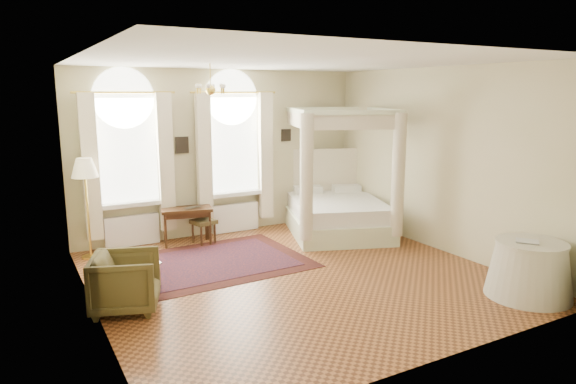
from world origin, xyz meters
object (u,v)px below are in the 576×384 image
canopy_bed (337,206)px  writing_desk (187,213)px  armchair (126,282)px  floor_lamp (85,173)px  side_table (529,269)px  nightstand (340,206)px  stool (204,224)px  coffee_table (140,265)px

canopy_bed → writing_desk: 3.02m
armchair → floor_lamp: 2.80m
armchair → canopy_bed: bearing=-49.0°
canopy_bed → side_table: 4.09m
armchair → side_table: (5.08, -2.29, 0.01)m
canopy_bed → writing_desk: canopy_bed is taller
nightstand → floor_lamp: 5.53m
nightstand → armchair: (-5.32, -2.72, 0.07)m
nightstand → writing_desk: bearing=-177.3°
canopy_bed → floor_lamp: bearing=170.3°
stool → canopy_bed: bearing=-14.4°
nightstand → armchair: bearing=-152.9°
nightstand → writing_desk: size_ratio=0.62×
nightstand → coffee_table: (-4.96, -1.96, 0.02)m
writing_desk → side_table: (3.41, -4.83, -0.21)m
canopy_bed → armchair: bearing=-159.0°
armchair → coffee_table: armchair is taller
nightstand → side_table: size_ratio=0.54×
nightstand → armchair: size_ratio=0.75×
floor_lamp → side_table: floor_lamp is taller
side_table → canopy_bed: bearing=96.9°
armchair → side_table: 5.57m
floor_lamp → side_table: 7.17m
canopy_bed → coffee_table: canopy_bed is taller
coffee_table → floor_lamp: bearing=103.7°
stool → floor_lamp: (-2.04, 0.13, 1.12)m
nightstand → floor_lamp: (-5.40, -0.15, 1.18)m
coffee_table → side_table: side_table is taller
nightstand → floor_lamp: size_ratio=0.36×
canopy_bed → stool: bearing=165.6°
nightstand → stool: nightstand is taller
writing_desk → stool: size_ratio=2.12×
coffee_table → floor_lamp: 2.20m
nightstand → stool: size_ratio=1.31×
canopy_bed → floor_lamp: canopy_bed is taller
nightstand → side_table: side_table is taller
writing_desk → floor_lamp: size_ratio=0.58×
canopy_bed → armchair: (-4.59, -1.77, -0.19)m
writing_desk → coffee_table: 2.23m
writing_desk → side_table: side_table is taller
canopy_bed → coffee_table: 4.35m
coffee_table → side_table: size_ratio=0.49×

